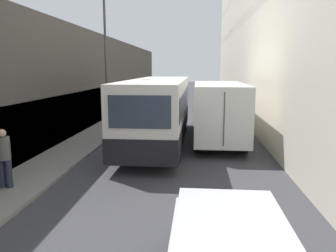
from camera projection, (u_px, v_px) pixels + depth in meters
name	position (u px, v px, depth m)	size (l,w,h in m)	color
ground_plane	(178.00, 140.00, 16.75)	(150.00, 150.00, 0.00)	#38383D
sidewalk_left	(92.00, 137.00, 17.14)	(1.98, 60.00, 0.11)	gray
building_left_shopfront	(51.00, 87.00, 16.87)	(2.40, 60.00, 5.87)	#423D38
bus	(159.00, 110.00, 15.69)	(2.51, 10.61, 3.09)	silver
box_truck	(218.00, 109.00, 16.61)	(2.32, 8.58, 2.89)	silver
pedestrian	(4.00, 156.00, 9.56)	(0.41, 0.39, 1.75)	#23283D
street_lamp	(105.00, 36.00, 16.55)	(0.36, 0.80, 7.50)	#38383D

